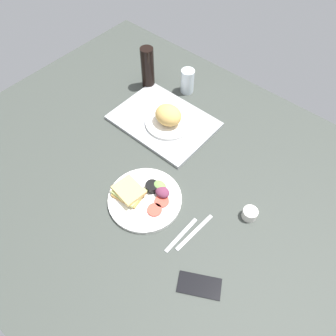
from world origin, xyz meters
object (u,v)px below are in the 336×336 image
object	(u,v)px
bread_plate_near	(169,118)
espresso_cup	(250,214)
serving_tray	(164,121)
cell_phone	(199,285)
fork	(181,235)
soda_bottle	(148,68)
knife	(195,232)
drinking_glass	(187,81)
plate_with_salad	(144,196)

from	to	relation	value
bread_plate_near	espresso_cup	bearing A→B (deg)	-16.13
serving_tray	cell_phone	xyz separation A→B (cm)	(58.14, -48.33, -0.40)
fork	cell_phone	xyz separation A→B (cm)	(15.94, -9.98, 0.15)
bread_plate_near	soda_bottle	distance (cm)	30.69
serving_tray	fork	distance (cm)	57.03
knife	soda_bottle	bearing A→B (deg)	58.49
cell_phone	knife	bearing A→B (deg)	103.56
fork	drinking_glass	bearing A→B (deg)	38.19
plate_with_salad	serving_tray	bearing A→B (deg)	120.94
soda_bottle	cell_phone	bearing A→B (deg)	-37.77
serving_tray	bread_plate_near	bearing A→B (deg)	-5.98
drinking_glass	knife	distance (cm)	77.62
espresso_cup	fork	size ratio (longest dim) A/B	0.33
soda_bottle	fork	size ratio (longest dim) A/B	1.26
drinking_glass	espresso_cup	bearing A→B (deg)	-32.69
bread_plate_near	knife	xyz separation A→B (cm)	(41.83, -34.00, -5.18)
plate_with_salad	fork	xyz separation A→B (cm)	(20.66, -2.41, -1.45)
drinking_glass	espresso_cup	distance (cm)	73.98
bread_plate_near	cell_phone	world-z (taller)	bread_plate_near
plate_with_salad	soda_bottle	bearing A→B (deg)	131.42
fork	cell_phone	size ratio (longest dim) A/B	1.18
plate_with_salad	knife	xyz separation A→B (cm)	(23.66, 1.59, -1.45)
bread_plate_near	fork	world-z (taller)	bread_plate_near
soda_bottle	knife	xyz separation A→B (cm)	(68.16, -48.86, -10.48)
plate_with_salad	fork	world-z (taller)	plate_with_salad
fork	serving_tray	bearing A→B (deg)	48.56
serving_tray	knife	distance (cm)	56.78
plate_with_salad	cell_phone	xyz separation A→B (cm)	(36.60, -12.39, -1.30)
serving_tray	soda_bottle	distance (cm)	28.91
plate_with_salad	cell_phone	bearing A→B (deg)	-18.71
fork	knife	bearing A→B (deg)	-36.05
drinking_glass	knife	xyz separation A→B (cm)	(50.71, -58.47, -5.90)
bread_plate_near	fork	xyz separation A→B (cm)	(38.83, -38.00, -5.18)
knife	cell_phone	distance (cm)	19.05
bread_plate_near	plate_with_salad	distance (cm)	40.13
serving_tray	espresso_cup	world-z (taller)	espresso_cup
drinking_glass	fork	world-z (taller)	drinking_glass
serving_tray	drinking_glass	world-z (taller)	drinking_glass
serving_tray	espresso_cup	bearing A→B (deg)	-15.55
fork	knife	world-z (taller)	same
drinking_glass	espresso_cup	xyz separation A→B (cm)	(62.16, -39.89, -4.15)
bread_plate_near	plate_with_salad	bearing A→B (deg)	-62.95
soda_bottle	cell_phone	xyz separation A→B (cm)	(81.10, -62.84, -10.33)
cell_phone	fork	bearing A→B (deg)	118.73
serving_tray	knife	world-z (taller)	serving_tray
bread_plate_near	soda_bottle	size ratio (longest dim) A/B	1.01
bread_plate_near	cell_phone	xyz separation A→B (cm)	(54.77, -47.98, -5.03)
cell_phone	bread_plate_near	bearing A→B (deg)	109.56
soda_bottle	espresso_cup	size ratio (longest dim) A/B	3.83
drinking_glass	serving_tray	bearing A→B (deg)	-77.15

